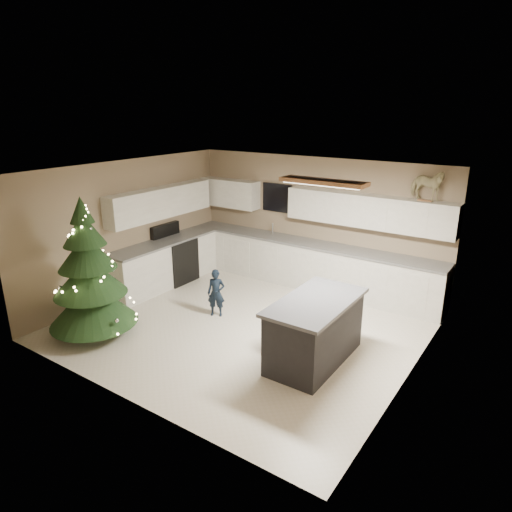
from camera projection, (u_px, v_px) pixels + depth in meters
name	position (u px, v px, depth m)	size (l,w,h in m)	color
ground_plane	(244.00, 326.00, 7.74)	(5.50, 5.50, 0.00)	beige
room_shell	(245.00, 226.00, 7.18)	(5.52, 5.02, 2.61)	gray
cabinetry	(255.00, 250.00, 9.28)	(5.50, 3.20, 2.00)	silver
island	(315.00, 330.00, 6.56)	(0.90, 1.70, 0.95)	black
bar_stool	(283.00, 318.00, 6.88)	(0.35, 0.35, 0.66)	brown
christmas_tree	(90.00, 280.00, 7.18)	(1.42, 1.38, 2.28)	#3F2816
toddler	(216.00, 293.00, 7.99)	(0.31, 0.20, 0.85)	black
rocking_horse	(427.00, 185.00, 7.70)	(0.65, 0.37, 0.54)	brown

